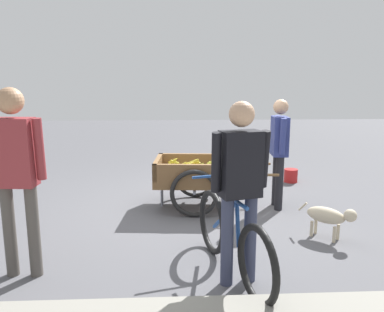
{
  "coord_description": "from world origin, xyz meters",
  "views": [
    {
      "loc": [
        0.23,
        5.13,
        1.78
      ],
      "look_at": [
        -0.03,
        -0.07,
        0.75
      ],
      "focal_mm": 36.71,
      "sensor_mm": 36.0,
      "label": 1
    }
  ],
  "objects": [
    {
      "name": "bicycle",
      "position": [
        -0.3,
        1.8,
        0.35
      ],
      "size": [
        0.59,
        1.62,
        0.85
      ],
      "color": "black",
      "rests_on": "ground"
    },
    {
      "name": "plastic_bucket",
      "position": [
        -1.83,
        -1.43,
        0.11
      ],
      "size": [
        0.23,
        0.23,
        0.23
      ],
      "primitive_type": "cylinder",
      "color": "#B21E1E",
      "rests_on": "ground"
    },
    {
      "name": "fruit_cart",
      "position": [
        -0.09,
        -0.18,
        0.44
      ],
      "size": [
        1.71,
        0.99,
        0.73
      ],
      "color": "brown",
      "rests_on": "ground"
    },
    {
      "name": "cyclist_person",
      "position": [
        -0.34,
        1.94,
        0.96
      ],
      "size": [
        0.5,
        0.28,
        1.6
      ],
      "color": "#333851",
      "rests_on": "ground"
    },
    {
      "name": "bystander_person",
      "position": [
        1.6,
        1.72,
        1.03
      ],
      "size": [
        0.52,
        0.23,
        1.71
      ],
      "color": "#4C4742",
      "rests_on": "ground"
    },
    {
      "name": "vendor_person",
      "position": [
        -1.23,
        -0.09,
        0.89
      ],
      "size": [
        0.23,
        0.54,
        1.51
      ],
      "color": "black",
      "rests_on": "ground"
    },
    {
      "name": "ground_plane",
      "position": [
        0.0,
        0.0,
        0.0
      ],
      "size": [
        24.0,
        24.0,
        0.0
      ],
      "primitive_type": "plane",
      "color": "#56565B"
    },
    {
      "name": "dog",
      "position": [
        -1.51,
        1.04,
        0.27
      ],
      "size": [
        0.51,
        0.5,
        0.4
      ],
      "color": "beige",
      "rests_on": "ground"
    }
  ]
}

